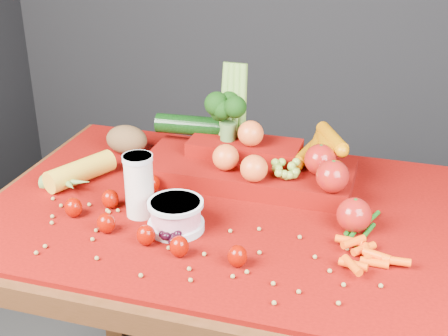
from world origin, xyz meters
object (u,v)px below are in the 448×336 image
(table, at_px, (222,246))
(yogurt_bowl, at_px, (176,214))
(milk_glass, at_px, (139,183))
(produce_mound, at_px, (257,159))

(table, distance_m, yogurt_bowl, 0.20)
(yogurt_bowl, bearing_deg, milk_glass, 159.66)
(milk_glass, xyz_separation_m, produce_mound, (0.20, 0.24, -0.02))
(yogurt_bowl, distance_m, produce_mound, 0.30)
(milk_glass, distance_m, produce_mound, 0.32)
(table, relative_size, milk_glass, 7.63)
(table, bearing_deg, yogurt_bowl, -117.02)
(milk_glass, height_order, produce_mound, produce_mound)
(milk_glass, bearing_deg, yogurt_bowl, -20.34)
(table, xyz_separation_m, produce_mound, (0.04, 0.16, 0.16))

